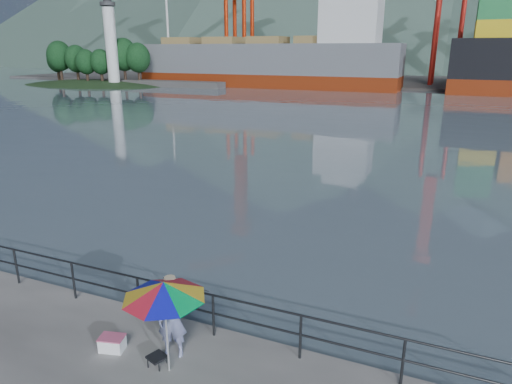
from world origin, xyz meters
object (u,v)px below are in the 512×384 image
cooler_bag (112,344)px  beach_umbrella (164,290)px  fisherman (172,320)px  bulk_carrier (275,61)px

cooler_bag → beach_umbrella: bearing=-17.6°
fisherman → cooler_bag: 1.50m
beach_umbrella → bulk_carrier: 74.62m
cooler_bag → bulk_carrier: size_ratio=0.01×
fisherman → bulk_carrier: 74.15m
beach_umbrella → bulk_carrier: bearing=109.4°
beach_umbrella → cooler_bag: 2.21m
fisherman → beach_umbrella: 1.10m
bulk_carrier → cooler_bag: bearing=-71.6°
cooler_bag → bulk_carrier: bearing=94.0°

